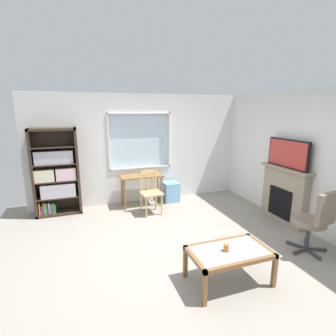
% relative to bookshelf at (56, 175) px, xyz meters
% --- Properties ---
extents(ground, '(5.93, 5.70, 0.02)m').
position_rel_bookshelf_xyz_m(ground, '(1.83, -2.11, -0.85)').
color(ground, gray).
extents(wall_back_with_window, '(4.93, 0.15, 2.51)m').
position_rel_bookshelf_xyz_m(wall_back_with_window, '(1.83, 0.24, 0.39)').
color(wall_back_with_window, silver).
rests_on(wall_back_with_window, ground).
extents(wall_right, '(0.12, 4.90, 2.51)m').
position_rel_bookshelf_xyz_m(wall_right, '(4.35, -2.11, 0.41)').
color(wall_right, silver).
rests_on(wall_right, ground).
extents(bookshelf, '(0.90, 0.38, 1.80)m').
position_rel_bookshelf_xyz_m(bookshelf, '(0.00, 0.00, 0.00)').
color(bookshelf, '#38281E').
rests_on(bookshelf, ground).
extents(desk_under_window, '(0.94, 0.45, 0.71)m').
position_rel_bookshelf_xyz_m(desk_under_window, '(1.77, -0.11, -0.25)').
color(desk_under_window, brown).
rests_on(desk_under_window, ground).
extents(wooden_chair, '(0.45, 0.43, 0.90)m').
position_rel_bookshelf_xyz_m(wooden_chair, '(1.84, -0.62, -0.38)').
color(wooden_chair, tan).
rests_on(wooden_chair, ground).
extents(plastic_drawer_unit, '(0.35, 0.40, 0.46)m').
position_rel_bookshelf_xyz_m(plastic_drawer_unit, '(2.49, -0.06, -0.61)').
color(plastic_drawer_unit, '#72ADDB').
rests_on(plastic_drawer_unit, ground).
extents(fireplace, '(0.26, 1.12, 1.08)m').
position_rel_bookshelf_xyz_m(fireplace, '(4.19, -1.87, -0.30)').
color(fireplace, gray).
rests_on(fireplace, ground).
extents(tv, '(0.06, 0.95, 0.54)m').
position_rel_bookshelf_xyz_m(tv, '(4.18, -1.87, 0.51)').
color(tv, black).
rests_on(tv, fireplace).
extents(office_chair, '(0.58, 0.58, 1.00)m').
position_rel_bookshelf_xyz_m(office_chair, '(3.75, -2.96, -0.29)').
color(office_chair, '#7A6B5B').
rests_on(office_chair, ground).
extents(coffee_table, '(1.01, 0.59, 0.44)m').
position_rel_bookshelf_xyz_m(coffee_table, '(2.17, -3.12, -0.46)').
color(coffee_table, '#8C9E99').
rests_on(coffee_table, ground).
extents(sippy_cup, '(0.07, 0.07, 0.09)m').
position_rel_bookshelf_xyz_m(sippy_cup, '(2.12, -3.12, -0.35)').
color(sippy_cup, orange).
rests_on(sippy_cup, coffee_table).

